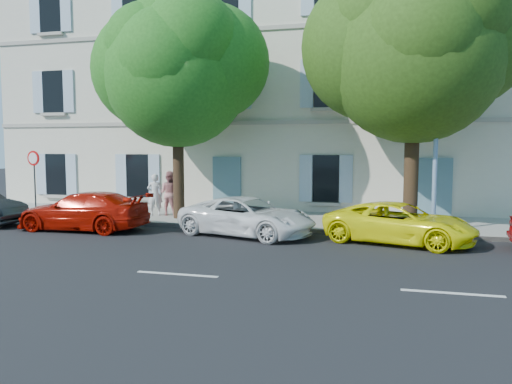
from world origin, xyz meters
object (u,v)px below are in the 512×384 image
(car_yellow_supercar, at_px, (400,223))
(street_lamp, at_px, (438,103))
(car_red_coupe, at_px, (83,211))
(tree_right, at_px, (414,55))
(pedestrian_b, at_px, (170,193))
(road_sign, at_px, (34,169))
(pedestrian_a, at_px, (155,195))
(car_white_coupe, at_px, (247,217))
(tree_left, at_px, (177,76))

(car_yellow_supercar, height_order, street_lamp, street_lamp)
(car_red_coupe, relative_size, tree_right, 0.52)
(pedestrian_b, bearing_deg, road_sign, 19.27)
(pedestrian_a, bearing_deg, tree_right, 152.66)
(street_lamp, bearing_deg, pedestrian_a, 171.89)
(car_white_coupe, relative_size, pedestrian_b, 2.55)
(tree_right, height_order, street_lamp, tree_right)
(tree_left, bearing_deg, pedestrian_a, 160.54)
(car_yellow_supercar, bearing_deg, road_sign, 99.17)
(road_sign, bearing_deg, car_yellow_supercar, -6.63)
(tree_left, xyz_separation_m, pedestrian_b, (-0.70, 0.67, -4.63))
(car_yellow_supercar, relative_size, road_sign, 1.71)
(car_white_coupe, xyz_separation_m, pedestrian_a, (-4.67, 2.75, 0.36))
(street_lamp, distance_m, pedestrian_a, 11.27)
(tree_left, height_order, tree_right, tree_right)
(road_sign, xyz_separation_m, street_lamp, (15.44, -0.34, 2.31))
(car_red_coupe, height_order, pedestrian_a, pedestrian_a)
(street_lamp, bearing_deg, tree_right, 138.51)
(car_yellow_supercar, relative_size, pedestrian_a, 2.66)
(car_yellow_supercar, bearing_deg, car_white_coupe, 104.61)
(road_sign, xyz_separation_m, pedestrian_a, (4.79, 1.18, -1.05))
(car_white_coupe, height_order, pedestrian_b, pedestrian_b)
(car_yellow_supercar, distance_m, pedestrian_b, 9.53)
(tree_left, relative_size, pedestrian_b, 4.76)
(tree_right, bearing_deg, pedestrian_a, 174.90)
(car_yellow_supercar, xyz_separation_m, road_sign, (-14.33, 1.67, 1.43))
(street_lamp, height_order, pedestrian_b, street_lamp)
(car_red_coupe, distance_m, car_yellow_supercar, 10.79)
(street_lamp, bearing_deg, car_red_coupe, -172.22)
(car_yellow_supercar, height_order, pedestrian_b, pedestrian_b)
(tree_left, bearing_deg, street_lamp, -6.55)
(tree_left, relative_size, tree_right, 0.94)
(tree_right, xyz_separation_m, pedestrian_b, (-9.40, 1.12, -4.95))
(car_white_coupe, bearing_deg, tree_right, -54.47)
(street_lamp, distance_m, pedestrian_b, 10.79)
(tree_left, bearing_deg, road_sign, -172.95)
(car_white_coupe, xyz_separation_m, street_lamp, (5.98, 1.23, 3.72))
(tree_left, height_order, pedestrian_a, tree_left)
(car_yellow_supercar, xyz_separation_m, pedestrian_b, (-9.01, 3.08, 0.43))
(car_yellow_supercar, bearing_deg, street_lamp, -23.99)
(car_white_coupe, bearing_deg, car_red_coupe, 109.91)
(tree_left, distance_m, pedestrian_b, 4.73)
(car_red_coupe, distance_m, tree_left, 6.20)
(car_red_coupe, xyz_separation_m, tree_right, (11.18, 2.26, 5.32))
(tree_left, distance_m, pedestrian_a, 4.86)
(tree_right, bearing_deg, road_sign, -178.85)
(road_sign, relative_size, pedestrian_b, 1.46)
(tree_right, relative_size, pedestrian_b, 5.05)
(tree_right, relative_size, road_sign, 3.45)
(pedestrian_b, bearing_deg, car_yellow_supercar, 165.45)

